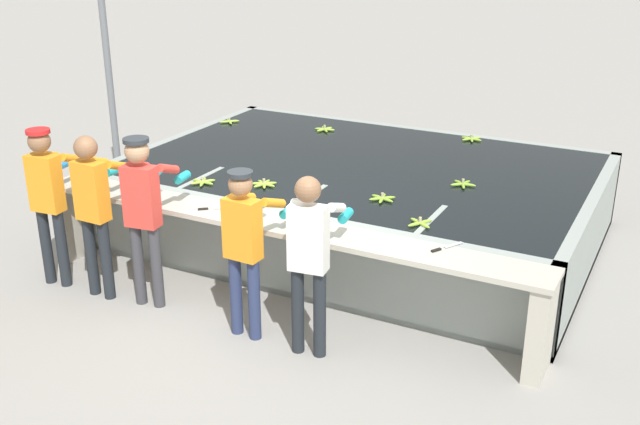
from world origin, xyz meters
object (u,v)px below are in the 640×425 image
knife_0 (210,208)px  banana_bunch_floating_0 (203,182)px  banana_bunch_floating_2 (264,184)px  support_post_left (109,78)px  banana_bunch_floating_4 (229,121)px  banana_bunch_floating_7 (463,184)px  worker_4 (310,250)px  worker_3 (245,239)px  banana_bunch_floating_1 (420,223)px  banana_bunch_floating_6 (382,198)px  banana_bunch_floating_5 (471,139)px  worker_0 (49,192)px  worker_2 (144,205)px  banana_bunch_floating_3 (325,129)px  banana_bunch_ledge_0 (315,225)px  knife_1 (442,248)px  worker_1 (95,202)px

knife_0 → banana_bunch_floating_0: bearing=131.0°
banana_bunch_floating_2 → support_post_left: support_post_left is taller
banana_bunch_floating_4 → banana_bunch_floating_7: 3.83m
banana_bunch_floating_0 → worker_4: bearing=-30.7°
worker_3 → banana_bunch_floating_1: size_ratio=6.08×
banana_bunch_floating_1 → banana_bunch_floating_6: 0.72m
worker_4 → support_post_left: 4.93m
support_post_left → banana_bunch_floating_5: bearing=21.2°
banana_bunch_floating_1 → banana_bunch_floating_0: bearing=179.4°
banana_bunch_floating_2 → support_post_left: size_ratio=0.09×
worker_0 → banana_bunch_floating_2: worker_0 is taller
banana_bunch_floating_5 → worker_2: bearing=-115.7°
banana_bunch_floating_3 → banana_bunch_floating_0: bearing=-93.9°
banana_bunch_floating_3 → banana_bunch_floating_4: (-1.36, -0.24, 0.00)m
banana_bunch_floating_0 → support_post_left: size_ratio=0.09×
banana_bunch_floating_1 → banana_bunch_floating_6: same height
banana_bunch_floating_1 → banana_bunch_floating_3: bearing=132.1°
banana_bunch_floating_7 → banana_bunch_floating_6: bearing=-126.4°
worker_4 → banana_bunch_ledge_0: worker_4 is taller
knife_1 → banana_bunch_ledge_0: bearing=-176.7°
support_post_left → banana_bunch_floating_4: bearing=41.0°
banana_bunch_floating_0 → knife_1: (2.83, -0.46, -0.01)m
banana_bunch_floating_0 → knife_0: (0.52, -0.60, -0.01)m
worker_2 → knife_0: size_ratio=5.81×
banana_bunch_floating_0 → banana_bunch_ledge_0: 1.72m
worker_0 → support_post_left: support_post_left is taller
worker_4 → banana_bunch_floating_6: (-0.00, 1.55, -0.05)m
banana_bunch_floating_5 → knife_1: 3.52m
worker_4 → banana_bunch_floating_2: size_ratio=5.81×
banana_bunch_floating_5 → banana_bunch_floating_6: size_ratio=1.00×
worker_3 → banana_bunch_floating_7: size_ratio=5.66×
worker_0 → banana_bunch_floating_3: 3.87m
worker_0 → banana_bunch_floating_2: size_ratio=5.90×
worker_2 → banana_bunch_floating_4: worker_2 is taller
banana_bunch_floating_1 → worker_2: bearing=-156.2°
worker_2 → banana_bunch_floating_1: bearing=23.8°
worker_2 → worker_3: size_ratio=1.08×
worker_3 → worker_4: size_ratio=0.97×
worker_2 → banana_bunch_floating_2: (0.51, 1.31, -0.11)m
support_post_left → worker_3: bearing=-33.4°
worker_3 → banana_bunch_floating_5: (0.79, 4.10, -0.03)m
worker_1 → banana_bunch_floating_1: 3.12m
banana_bunch_floating_5 → banana_bunch_floating_6: 2.56m
worker_2 → banana_bunch_floating_0: (-0.10, 1.07, -0.11)m
worker_0 → banana_bunch_floating_5: size_ratio=5.85×
banana_bunch_floating_2 → banana_bunch_floating_3: same height
worker_2 → banana_bunch_floating_4: 3.59m
banana_bunch_floating_1 → support_post_left: bearing=165.0°
worker_3 → knife_0: (-0.74, 0.53, -0.03)m
worker_3 → banana_bunch_floating_7: 2.64m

